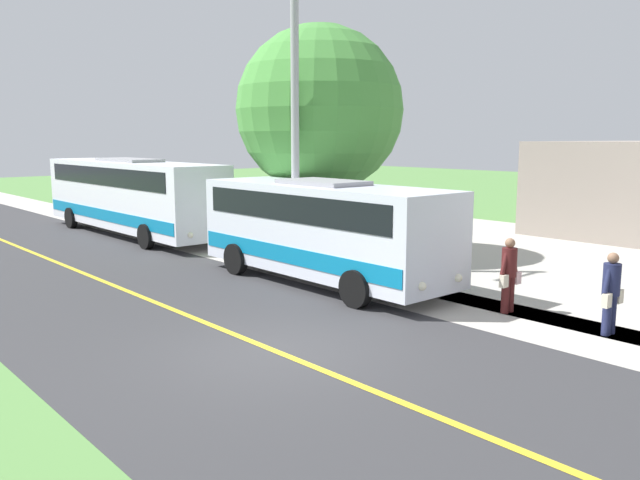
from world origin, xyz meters
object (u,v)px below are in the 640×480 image
(shuttle_bus_front, at_px, (323,227))
(pedestrian_waiting, at_px, (509,273))
(street_light_pole, at_px, (292,105))
(transit_bus_rear, at_px, (131,193))
(tree_curbside, at_px, (320,110))
(pedestrian_with_bags, at_px, (611,291))

(shuttle_bus_front, height_order, pedestrian_waiting, shuttle_bus_front)
(pedestrian_waiting, height_order, street_light_pole, street_light_pole)
(transit_bus_rear, relative_size, tree_curbside, 1.54)
(tree_curbside, bearing_deg, pedestrian_with_bags, 80.95)
(transit_bus_rear, relative_size, pedestrian_waiting, 6.85)
(pedestrian_with_bags, bearing_deg, pedestrian_waiting, -87.94)
(transit_bus_rear, xyz_separation_m, pedestrian_with_bags, (-1.23, 19.07, -0.80))
(pedestrian_with_bags, height_order, street_light_pole, street_light_pole)
(pedestrian_waiting, height_order, tree_curbside, tree_curbside)
(tree_curbside, bearing_deg, pedestrian_waiting, 78.07)
(shuttle_bus_front, height_order, transit_bus_rear, transit_bus_rear)
(street_light_pole, bearing_deg, tree_curbside, -146.50)
(shuttle_bus_front, relative_size, transit_bus_rear, 0.69)
(shuttle_bus_front, bearing_deg, pedestrian_waiting, 102.56)
(shuttle_bus_front, bearing_deg, pedestrian_with_bags, 99.36)
(transit_bus_rear, xyz_separation_m, tree_curbside, (-2.94, 8.28, 3.13))
(pedestrian_waiting, relative_size, street_light_pole, 0.19)
(pedestrian_waiting, bearing_deg, shuttle_bus_front, -77.44)
(street_light_pole, bearing_deg, transit_bus_rear, -87.52)
(shuttle_bus_front, relative_size, pedestrian_waiting, 4.76)
(pedestrian_with_bags, bearing_deg, transit_bus_rear, -86.32)
(shuttle_bus_front, xyz_separation_m, pedestrian_waiting, (-1.12, 5.05, -0.63))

